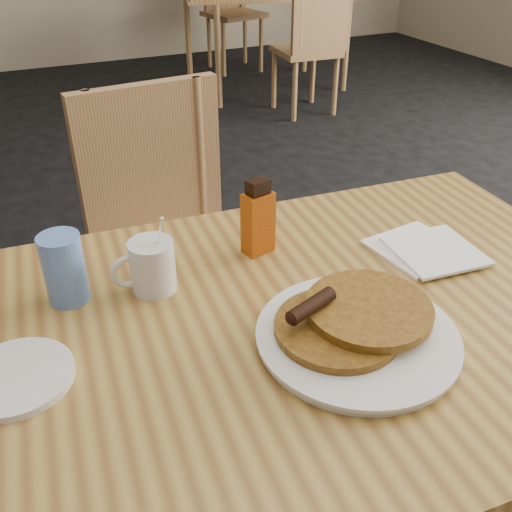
{
  "coord_description": "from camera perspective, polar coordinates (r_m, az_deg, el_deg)",
  "views": [
    {
      "loc": [
        -0.37,
        -0.69,
        1.33
      ],
      "look_at": [
        -0.04,
        0.03,
        0.83
      ],
      "focal_mm": 40.0,
      "sensor_mm": 36.0,
      "label": 1
    }
  ],
  "objects": [
    {
      "name": "blue_tumbler",
      "position": [
        0.99,
        -18.63,
        -1.18
      ],
      "size": [
        0.08,
        0.08,
        0.12
      ],
      "primitive_type": "cylinder",
      "rotation": [
        0.0,
        0.0,
        0.19
      ],
      "color": "#5A82D4",
      "rests_on": "main_table"
    },
    {
      "name": "syrup_bottle",
      "position": [
        1.06,
        0.2,
        3.69
      ],
      "size": [
        0.06,
        0.05,
        0.15
      ],
      "rotation": [
        0.0,
        0.0,
        0.24
      ],
      "color": "maroon",
      "rests_on": "main_table"
    },
    {
      "name": "main_table",
      "position": [
        0.96,
        4.84,
        -7.78
      ],
      "size": [
        1.27,
        0.9,
        0.75
      ],
      "rotation": [
        0.0,
        0.0,
        -0.07
      ],
      "color": "#AB863C",
      "rests_on": "floor"
    },
    {
      "name": "chair_main_far",
      "position": [
        1.63,
        -9.07,
        3.18
      ],
      "size": [
        0.45,
        0.45,
        0.92
      ],
      "rotation": [
        0.0,
        0.0,
        0.1
      ],
      "color": "tan",
      "rests_on": "floor"
    },
    {
      "name": "side_saucer",
      "position": [
        0.88,
        -22.84,
        -11.13
      ],
      "size": [
        0.2,
        0.2,
        0.01
      ],
      "primitive_type": "cylinder",
      "rotation": [
        0.0,
        0.0,
        -0.3
      ],
      "color": "silver",
      "rests_on": "main_table"
    },
    {
      "name": "chair_neighbor_near",
      "position": [
        4.12,
        5.67,
        20.84
      ],
      "size": [
        0.42,
        0.42,
        0.88
      ],
      "rotation": [
        0.0,
        0.0,
        -0.07
      ],
      "color": "tan",
      "rests_on": "floor"
    },
    {
      "name": "napkin_stack",
      "position": [
        1.13,
        16.63,
        0.61
      ],
      "size": [
        0.19,
        0.2,
        0.01
      ],
      "rotation": [
        0.0,
        0.0,
        0.12
      ],
      "color": "white",
      "rests_on": "main_table"
    },
    {
      "name": "coffee_mug",
      "position": [
        0.98,
        -10.47,
        -0.93
      ],
      "size": [
        0.11,
        0.08,
        0.14
      ],
      "rotation": [
        0.0,
        0.0,
        -0.11
      ],
      "color": "silver",
      "rests_on": "main_table"
    },
    {
      "name": "pancake_plate",
      "position": [
        0.88,
        9.89,
        -7.33
      ],
      "size": [
        0.31,
        0.31,
        0.07
      ],
      "rotation": [
        0.0,
        0.0,
        -0.08
      ],
      "color": "silver",
      "rests_on": "main_table"
    }
  ]
}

